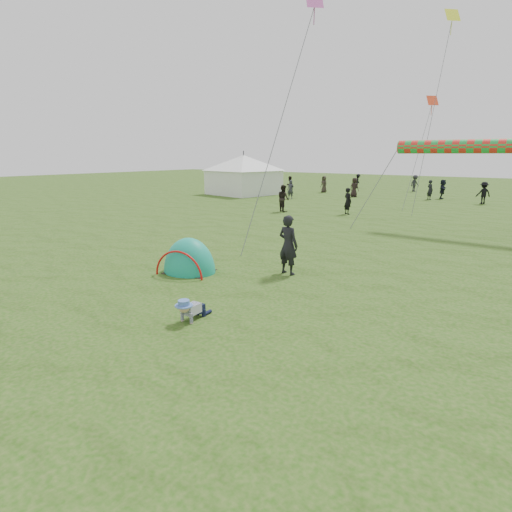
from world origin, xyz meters
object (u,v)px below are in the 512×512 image
Objects in this scene: crawling_toddler at (190,309)px; standing_adult at (288,245)px; popup_tent at (190,272)px; event_marquee at (244,173)px.

crawling_toddler is 0.39× the size of standing_adult.
popup_tent is 1.19× the size of standing_adult.
event_marquee is (-17.53, 24.30, 1.67)m from crawling_toddler.
standing_adult reaches higher than popup_tent.
popup_tent is 3.28m from standing_adult.
popup_tent is at bearing 38.07° from standing_adult.
popup_tent is 0.39× the size of event_marquee.
popup_tent is at bearing 131.73° from crawling_toddler.
popup_tent reaches higher than crawling_toddler.
crawling_toddler is at bearing -57.82° from popup_tent.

